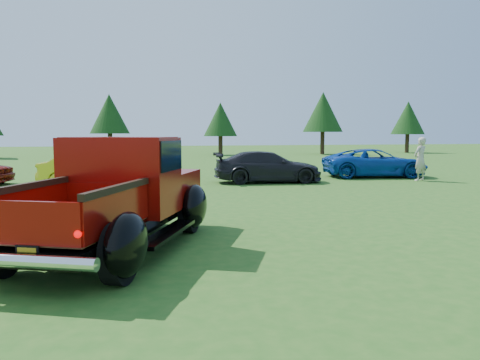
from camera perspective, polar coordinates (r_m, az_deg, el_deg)
The scene contains 10 objects.
ground at distance 9.09m, azimuth -3.33°, elevation -5.95°, with size 120.00×120.00×0.00m, color #245819.
tree_mid_left at distance 39.82m, azimuth -15.63°, elevation 7.75°, with size 3.20×3.20×5.00m.
tree_mid_right at distance 39.51m, azimuth -2.41°, elevation 7.38°, with size 2.82×2.82×4.40m.
tree_east at distance 41.73m, azimuth 10.07°, elevation 8.15°, with size 3.46×3.46×5.40m.
tree_far_east at distance 46.87m, azimuth 19.79°, elevation 7.12°, with size 3.07×3.07×4.80m.
pickup_truck at distance 7.89m, azimuth -14.22°, elevation -1.70°, with size 3.68×5.09×1.78m.
show_car_yellow at distance 16.82m, azimuth -17.32°, elevation 1.21°, with size 1.24×3.57×1.18m, color yellow.
show_car_grey at distance 17.50m, azimuth 3.40°, elevation 1.61°, with size 1.63×4.01×1.16m, color black.
show_car_blue at distance 20.42m, azimuth 16.12°, elevation 2.01°, with size 1.96×4.26×1.18m, color #0D3B97.
spectator at distance 19.33m, azimuth 21.11°, elevation 2.39°, with size 0.61×0.40×1.68m, color #ADA596.
Camera 1 is at (-1.55, -8.77, 1.84)m, focal length 35.00 mm.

